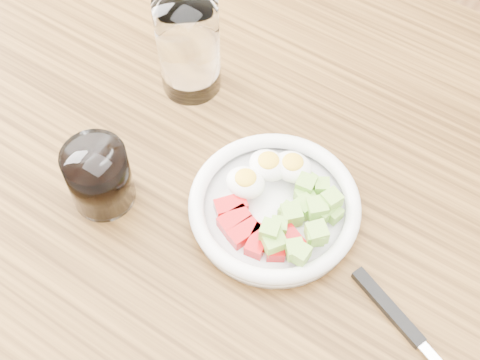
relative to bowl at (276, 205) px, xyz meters
name	(u,v)px	position (x,y,z in m)	size (l,w,h in m)	color
dining_table	(242,243)	(-0.04, -0.01, -0.12)	(1.50, 0.90, 0.77)	brown
bowl	(276,205)	(0.00, 0.00, 0.00)	(0.20, 0.20, 0.05)	white
fork	(407,328)	(0.19, -0.04, -0.01)	(0.20, 0.09, 0.01)	black
water_glass	(188,46)	(-0.20, 0.11, 0.05)	(0.08, 0.08, 0.14)	white
coffee_glass	(99,177)	(-0.18, -0.09, 0.02)	(0.07, 0.07, 0.08)	white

